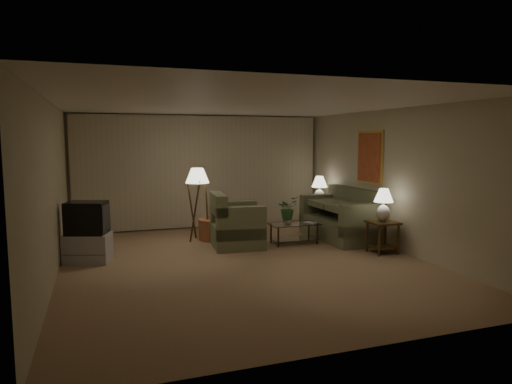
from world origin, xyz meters
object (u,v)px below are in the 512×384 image
side_table_near (383,232)px  floor_lamp (198,203)px  tv_cabinet (88,248)px  table_lamp_far (319,187)px  ottoman (214,229)px  side_table_far (319,211)px  coffee_table (294,230)px  vase (287,220)px  sofa (339,219)px  table_lamp_near (383,202)px  crt_tv (87,218)px  armchair (237,226)px

side_table_near → floor_lamp: (-3.04, 2.19, 0.39)m
tv_cabinet → floor_lamp: 2.48m
table_lamp_far → ottoman: 2.83m
side_table_far → ottoman: (-2.69, -0.43, -0.18)m
coffee_table → vase: 0.27m
sofa → vase: (-1.25, -0.10, 0.07)m
side_table_near → table_lamp_near: size_ratio=0.97×
floor_lamp → vase: 1.91m
side_table_near → side_table_far: bearing=90.0°
sofa → vase: size_ratio=11.55×
table_lamp_near → vase: (-1.40, 1.25, -0.46)m
sofa → table_lamp_near: (0.15, -1.35, 0.54)m
side_table_near → tv_cabinet: size_ratio=0.71×
sofa → floor_lamp: size_ratio=1.29×
side_table_far → tv_cabinet: side_table_far is taller
side_table_far → table_lamp_near: size_ratio=0.97×
side_table_far → vase: size_ratio=3.51×
table_lamp_far → sofa: bearing=-96.8°
table_lamp_far → coffee_table: table_lamp_far is taller
table_lamp_far → tv_cabinet: bearing=-164.1°
sofa → ottoman: 2.68m
tv_cabinet → crt_tv: crt_tv is taller
sofa → armchair: 2.27m
table_lamp_far → crt_tv: (-5.20, -1.48, -0.20)m
armchair → crt_tv: crt_tv is taller
crt_tv → vase: size_ratio=4.46×
coffee_table → tv_cabinet: 3.95m
sofa → ottoman: (-2.54, 0.82, -0.21)m
sofa → side_table_near: bearing=4.8°
side_table_far → table_lamp_near: 2.66m
table_lamp_near → ottoman: 3.54m
armchair → table_lamp_near: size_ratio=1.92×
crt_tv → side_table_far: bearing=33.8°
sofa → coffee_table: size_ratio=1.99×
coffee_table → floor_lamp: 2.09m
vase → armchair: bearing=172.9°
armchair → table_lamp_far: 2.77m
ottoman → table_lamp_near: bearing=-38.9°
table_lamp_far → vase: (-1.40, -1.35, -0.48)m
armchair → floor_lamp: bearing=42.5°
side_table_far → table_lamp_far: 0.58m
sofa → floor_lamp: bearing=-107.8°
crt_tv → vase: 3.81m
side_table_far → coffee_table: side_table_far is taller
sofa → coffee_table: sofa is taller
side_table_near → coffee_table: bearing=135.0°
side_table_far → table_lamp_near: (-0.00, -2.60, 0.56)m
floor_lamp → armchair: bearing=-52.9°
sofa → side_table_far: (0.15, 1.25, -0.03)m
side_table_near → tv_cabinet: (-5.20, 1.12, -0.16)m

